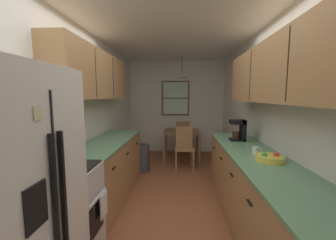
# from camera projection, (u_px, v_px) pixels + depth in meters

# --- Properties ---
(ground_plane) EXTENTS (12.00, 12.00, 0.00)m
(ground_plane) POSITION_uv_depth(u_px,v_px,m) (173.00, 193.00, 3.42)
(ground_plane) COLOR brown
(wall_left) EXTENTS (0.10, 9.00, 2.55)m
(wall_left) POSITION_uv_depth(u_px,v_px,m) (89.00, 115.00, 3.35)
(wall_left) COLOR white
(wall_left) RESTS_ON ground
(wall_right) EXTENTS (0.10, 9.00, 2.55)m
(wall_right) POSITION_uv_depth(u_px,v_px,m) (261.00, 116.00, 3.19)
(wall_right) COLOR white
(wall_right) RESTS_ON ground
(wall_back) EXTENTS (4.40, 0.10, 2.55)m
(wall_back) POSITION_uv_depth(u_px,v_px,m) (177.00, 107.00, 5.90)
(wall_back) COLOR white
(wall_back) RESTS_ON ground
(ceiling_slab) EXTENTS (4.40, 9.00, 0.08)m
(ceiling_slab) POSITION_uv_depth(u_px,v_px,m) (173.00, 28.00, 3.12)
(ceiling_slab) COLOR white
(stove_range) EXTENTS (0.66, 0.59, 1.10)m
(stove_range) POSITION_uv_depth(u_px,v_px,m) (61.00, 215.00, 1.95)
(stove_range) COLOR silver
(stove_range) RESTS_ON ground
(microwave_over_range) EXTENTS (0.39, 0.57, 0.32)m
(microwave_over_range) POSITION_uv_depth(u_px,v_px,m) (40.00, 85.00, 1.82)
(microwave_over_range) COLOR white
(counter_left) EXTENTS (0.64, 2.02, 0.90)m
(counter_left) POSITION_uv_depth(u_px,v_px,m) (108.00, 169.00, 3.24)
(counter_left) COLOR #A87A4C
(counter_left) RESTS_ON ground
(upper_cabinets_left) EXTENTS (0.33, 2.10, 0.68)m
(upper_cabinets_left) POSITION_uv_depth(u_px,v_px,m) (95.00, 75.00, 3.04)
(upper_cabinets_left) COLOR #A87A4C
(counter_right) EXTENTS (0.64, 3.09, 0.90)m
(counter_right) POSITION_uv_depth(u_px,v_px,m) (259.00, 197.00, 2.34)
(counter_right) COLOR #A87A4C
(counter_right) RESTS_ON ground
(upper_cabinets_right) EXTENTS (0.33, 2.77, 0.66)m
(upper_cabinets_right) POSITION_uv_depth(u_px,v_px,m) (281.00, 71.00, 2.13)
(upper_cabinets_right) COLOR #A87A4C
(dining_table) EXTENTS (0.87, 0.76, 0.73)m
(dining_table) POSITION_uv_depth(u_px,v_px,m) (182.00, 136.00, 5.12)
(dining_table) COLOR brown
(dining_table) RESTS_ON ground
(dining_chair_near) EXTENTS (0.42, 0.42, 0.90)m
(dining_chair_near) POSITION_uv_depth(u_px,v_px,m) (184.00, 145.00, 4.55)
(dining_chair_near) COLOR #A87A4C
(dining_chair_near) RESTS_ON ground
(dining_chair_far) EXTENTS (0.44, 0.44, 0.90)m
(dining_chair_far) POSITION_uv_depth(u_px,v_px,m) (183.00, 135.00, 5.71)
(dining_chair_far) COLOR #A87A4C
(dining_chair_far) RESTS_ON ground
(pendant_light) EXTENTS (0.27, 0.27, 0.54)m
(pendant_light) POSITION_uv_depth(u_px,v_px,m) (182.00, 75.00, 4.95)
(pendant_light) COLOR black
(back_window) EXTENTS (0.76, 0.05, 0.95)m
(back_window) POSITION_uv_depth(u_px,v_px,m) (175.00, 98.00, 5.80)
(back_window) COLOR brown
(trash_bin) EXTENTS (0.34, 0.34, 0.56)m
(trash_bin) POSITION_uv_depth(u_px,v_px,m) (141.00, 158.00, 4.37)
(trash_bin) COLOR #3F3F42
(trash_bin) RESTS_ON ground
(storage_canister) EXTENTS (0.11, 0.11, 0.19)m
(storage_canister) POSITION_uv_depth(u_px,v_px,m) (81.00, 148.00, 2.35)
(storage_canister) COLOR #D84C19
(storage_canister) RESTS_ON counter_left
(dish_towel) EXTENTS (0.02, 0.16, 0.24)m
(dish_towel) POSITION_uv_depth(u_px,v_px,m) (104.00, 205.00, 2.07)
(dish_towel) COLOR white
(coffee_maker) EXTENTS (0.22, 0.18, 0.31)m
(coffee_maker) POSITION_uv_depth(u_px,v_px,m) (239.00, 130.00, 3.17)
(coffee_maker) COLOR black
(coffee_maker) RESTS_ON counter_right
(mug_by_coffeemaker) EXTENTS (0.11, 0.07, 0.09)m
(mug_by_coffeemaker) POSITION_uv_depth(u_px,v_px,m) (256.00, 151.00, 2.41)
(mug_by_coffeemaker) COLOR white
(mug_by_coffeemaker) RESTS_ON counter_right
(fruit_bowl) EXTENTS (0.28, 0.28, 0.09)m
(fruit_bowl) POSITION_uv_depth(u_px,v_px,m) (270.00, 158.00, 2.17)
(fruit_bowl) COLOR #E5D14C
(fruit_bowl) RESTS_ON counter_right
(table_serving_bowl) EXTENTS (0.20, 0.20, 0.06)m
(table_serving_bowl) POSITION_uv_depth(u_px,v_px,m) (186.00, 130.00, 5.03)
(table_serving_bowl) COLOR silver
(table_serving_bowl) RESTS_ON dining_table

